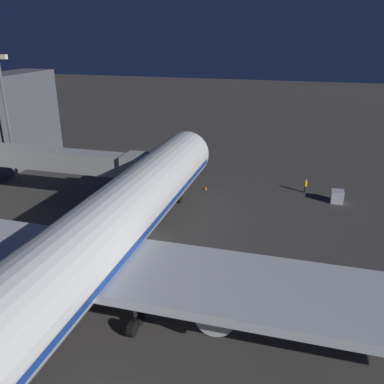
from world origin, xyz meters
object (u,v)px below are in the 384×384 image
(ground_crew_by_belt_loader, at_px, (305,185))
(jet_bridge, at_px, (73,161))
(airliner_at_gate, at_px, (80,257))
(baggage_container_mid_row, at_px, (337,196))
(traffic_cone_nose_port, at_px, (206,188))
(traffic_cone_nose_starboard, at_px, (176,185))
(apron_floodlight_mast, at_px, (6,111))

(ground_crew_by_belt_loader, bearing_deg, jet_bridge, 22.22)
(airliner_at_gate, bearing_deg, baggage_container_mid_row, -123.69)
(jet_bridge, height_order, traffic_cone_nose_port, jet_bridge)
(airliner_at_gate, xyz_separation_m, ground_crew_by_belt_loader, (-15.73, -32.27, -4.48))
(traffic_cone_nose_starboard, bearing_deg, baggage_container_mid_row, -179.68)
(jet_bridge, xyz_separation_m, traffic_cone_nose_starboard, (-10.71, -9.04, -5.35))
(ground_crew_by_belt_loader, xyz_separation_m, traffic_cone_nose_starboard, (17.93, 2.66, -0.77))
(airliner_at_gate, xyz_separation_m, baggage_container_mid_row, (-19.82, -29.74, -4.70))
(airliner_at_gate, distance_m, traffic_cone_nose_port, 30.16)
(airliner_at_gate, xyz_separation_m, traffic_cone_nose_starboard, (2.20, -29.61, -5.25))
(jet_bridge, bearing_deg, traffic_cone_nose_starboard, -139.84)
(apron_floodlight_mast, distance_m, traffic_cone_nose_port, 29.84)
(apron_floodlight_mast, relative_size, baggage_container_mid_row, 10.93)
(ground_crew_by_belt_loader, distance_m, traffic_cone_nose_port, 13.81)
(airliner_at_gate, height_order, traffic_cone_nose_starboard, airliner_at_gate)
(apron_floodlight_mast, xyz_separation_m, traffic_cone_nose_starboard, (-23.30, -4.44, -10.18))
(ground_crew_by_belt_loader, bearing_deg, apron_floodlight_mast, 9.77)
(airliner_at_gate, relative_size, traffic_cone_nose_port, 113.30)
(jet_bridge, height_order, ground_crew_by_belt_loader, jet_bridge)
(baggage_container_mid_row, bearing_deg, jet_bridge, 15.63)
(traffic_cone_nose_port, bearing_deg, baggage_container_mid_row, -179.61)
(traffic_cone_nose_starboard, bearing_deg, airliner_at_gate, 94.25)
(traffic_cone_nose_port, bearing_deg, ground_crew_by_belt_loader, -168.87)
(apron_floodlight_mast, distance_m, ground_crew_by_belt_loader, 42.88)
(jet_bridge, relative_size, traffic_cone_nose_starboard, 44.18)
(ground_crew_by_belt_loader, bearing_deg, traffic_cone_nose_port, 11.13)
(traffic_cone_nose_port, bearing_deg, traffic_cone_nose_starboard, 0.00)
(baggage_container_mid_row, relative_size, traffic_cone_nose_starboard, 3.00)
(ground_crew_by_belt_loader, bearing_deg, airliner_at_gate, 64.02)
(airliner_at_gate, distance_m, apron_floodlight_mast, 36.17)
(apron_floodlight_mast, xyz_separation_m, ground_crew_by_belt_loader, (-41.23, -7.10, -9.41))
(jet_bridge, xyz_separation_m, apron_floodlight_mast, (12.59, -4.60, 4.84))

